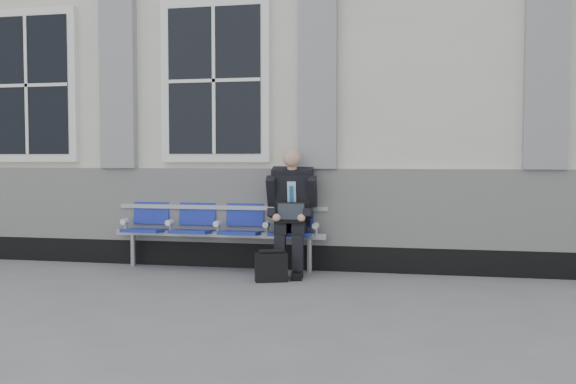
# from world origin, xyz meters

# --- Properties ---
(ground) EXTENTS (70.00, 70.00, 0.00)m
(ground) POSITION_xyz_m (0.00, 0.00, 0.00)
(ground) COLOR slate
(ground) RESTS_ON ground
(station_building) EXTENTS (14.40, 4.40, 4.49)m
(station_building) POSITION_xyz_m (-0.02, 3.47, 2.22)
(station_building) COLOR silver
(station_building) RESTS_ON ground
(bench) EXTENTS (2.60, 0.47, 0.91)m
(bench) POSITION_xyz_m (0.43, 1.32, 0.55)
(bench) COLOR #9EA0A3
(bench) RESTS_ON ground
(businessman) EXTENTS (0.59, 0.80, 1.43)m
(businessman) POSITION_xyz_m (1.34, 1.19, 0.77)
(businessman) COLOR black
(businessman) RESTS_ON ground
(briefcase) EXTENTS (0.37, 0.25, 0.35)m
(briefcase) POSITION_xyz_m (1.23, 0.66, 0.16)
(briefcase) COLOR black
(briefcase) RESTS_ON ground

